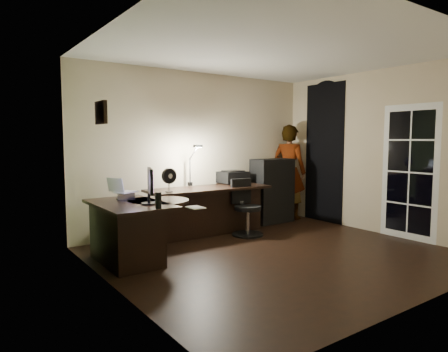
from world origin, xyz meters
TOP-DOWN VIEW (x-y plane):
  - floor at (0.00, 0.00)m, footprint 4.50×4.00m
  - ceiling at (0.00, 0.00)m, footprint 4.50×4.00m
  - wall_back at (0.00, 2.00)m, footprint 4.50×0.01m
  - wall_front at (0.00, -2.00)m, footprint 4.50×0.01m
  - wall_left at (-2.25, 0.00)m, footprint 0.01×4.00m
  - wall_right at (2.25, 0.00)m, footprint 0.01×4.00m
  - green_wall_overlay at (-2.24, 0.00)m, footprint 0.00×4.00m
  - arched_doorway at (2.24, 1.15)m, footprint 0.01×0.90m
  - french_door at (2.24, -0.55)m, footprint 0.02×0.92m
  - framed_picture at (-2.22, 0.45)m, footprint 0.04×0.30m
  - desk_left at (-1.75, 0.86)m, footprint 0.81×1.31m
  - desk_right at (-0.11, 1.53)m, footprint 2.09×0.79m
  - cabinet at (1.37, 1.63)m, footprint 0.81×0.42m
  - laptop_stand at (-1.68, 1.16)m, footprint 0.27×0.24m
  - laptop at (-1.68, 1.16)m, footprint 0.38×0.37m
  - monitor at (-1.60, 0.61)m, footprint 0.26×0.49m
  - mouse at (-1.50, 0.60)m, footprint 0.09×0.10m
  - phone at (-1.74, 1.18)m, footprint 0.11×0.14m
  - pen at (-1.24, 1.11)m, footprint 0.03×0.14m
  - speaker at (-1.64, 0.26)m, footprint 0.10×0.10m
  - notepad at (-1.27, 0.04)m, footprint 0.17×0.23m
  - desk_fan at (-0.96, 1.31)m, footprint 0.24×0.15m
  - headphones at (0.42, 1.34)m, footprint 0.22×0.15m
  - printer at (0.58, 1.80)m, footprint 0.49×0.39m
  - desk_lamp at (-0.29, 1.83)m, footprint 0.18×0.33m
  - office_chair at (0.34, 1.08)m, footprint 0.55×0.55m
  - person at (1.91, 1.73)m, footprint 0.65×0.77m

SIDE VIEW (x-z plane):
  - floor at x=0.00m, z-range -0.01..0.00m
  - desk_left at x=-1.75m, z-range 0.00..0.76m
  - desk_right at x=-0.11m, z-range 0.00..0.77m
  - office_chair at x=0.34m, z-range 0.00..0.91m
  - cabinet at x=1.37m, z-range 0.00..1.19m
  - phone at x=-1.74m, z-range 0.76..0.77m
  - pen at x=-1.24m, z-range 0.76..0.77m
  - notepad at x=-1.27m, z-range 0.76..0.77m
  - mouse at x=-1.50m, z-range 0.76..0.79m
  - laptop_stand at x=-1.68m, z-range 0.76..0.86m
  - headphones at x=0.42m, z-range 0.79..0.88m
  - speaker at x=-1.64m, z-range 0.76..0.95m
  - printer at x=0.58m, z-range 0.79..1.00m
  - person at x=1.91m, z-range 0.00..1.84m
  - monitor at x=-1.60m, z-range 0.76..1.08m
  - laptop at x=-1.68m, z-range 0.85..1.05m
  - desk_fan at x=-0.96m, z-range 0.79..1.14m
  - french_door at x=2.24m, z-range 0.00..2.10m
  - desk_lamp at x=-0.29m, z-range 0.79..1.52m
  - arched_doorway at x=2.24m, z-range 0.00..2.60m
  - wall_back at x=0.00m, z-range 0.00..2.70m
  - wall_front at x=0.00m, z-range 0.00..2.70m
  - wall_left at x=-2.25m, z-range 0.00..2.70m
  - wall_right at x=2.25m, z-range 0.00..2.70m
  - green_wall_overlay at x=-2.24m, z-range 0.00..2.70m
  - framed_picture at x=-2.22m, z-range 1.73..1.98m
  - ceiling at x=0.00m, z-range 2.70..2.71m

